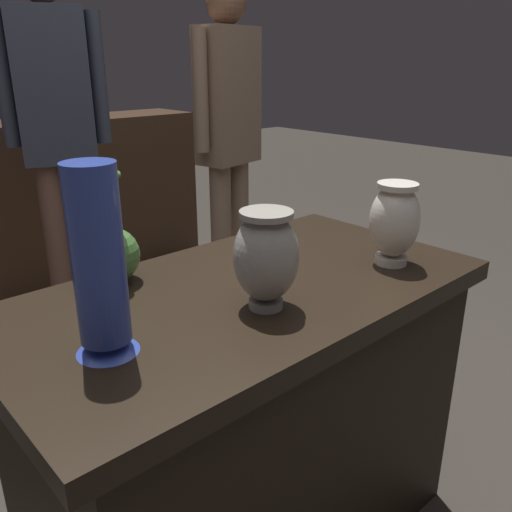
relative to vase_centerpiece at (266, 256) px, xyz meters
The scene contains 8 objects.
display_plinth 0.53m from the vase_centerpiece, 68.22° to the left, with size 1.20×0.64×0.80m.
vase_centerpiece is the anchor object (origin of this frame).
vase_tall_behind 0.43m from the vase_centerpiece, ahead, with size 0.13×0.13×0.22m.
vase_left_accent 0.36m from the vase_centerpiece, 169.86° to the left, with size 0.12×0.12×0.36m.
vase_right_accent 0.40m from the vase_centerpiece, 116.50° to the left, with size 0.14×0.14×0.27m.
shelf_vase_right 2.43m from the vase_centerpiece, 76.50° to the left, with size 0.10×0.10×0.32m.
visitor_center_back 1.71m from the vase_centerpiece, 80.79° to the left, with size 0.44×0.29×1.73m.
visitor_near_right 1.67m from the vase_centerpiece, 53.19° to the left, with size 0.46×0.24×1.65m.
Camera 1 is at (-0.78, -0.89, 1.32)m, focal length 37.33 mm.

